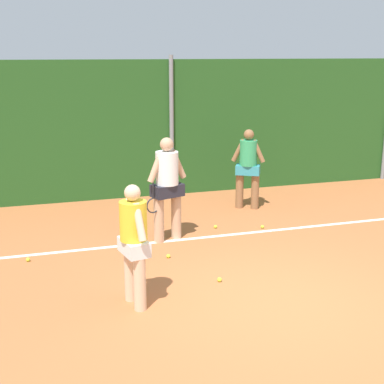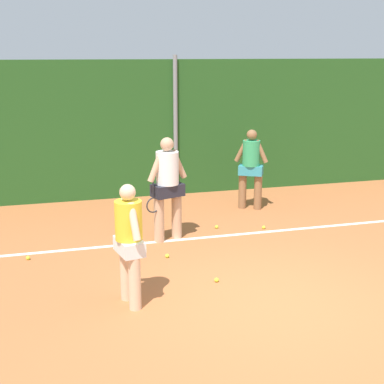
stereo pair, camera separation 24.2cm
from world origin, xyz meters
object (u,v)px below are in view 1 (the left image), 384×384
tennis_ball_5 (262,227)px  player_backcourt_far (248,165)px  tennis_ball_3 (168,256)px  tennis_ball_0 (215,227)px  player_midcourt (167,184)px  player_foreground_near (134,239)px  tennis_ball_9 (28,260)px  tennis_ball_10 (220,280)px

tennis_ball_5 → player_backcourt_far: bearing=80.1°
tennis_ball_3 → tennis_ball_0: bearing=44.3°
player_midcourt → tennis_ball_0: size_ratio=28.35×
tennis_ball_0 → player_foreground_near: bearing=-127.5°
tennis_ball_9 → tennis_ball_10: (2.73, -1.63, 0.00)m
player_foreground_near → player_backcourt_far: bearing=-51.9°
tennis_ball_10 → tennis_ball_5: bearing=52.2°
player_foreground_near → tennis_ball_0: (2.07, 2.70, -0.90)m
tennis_ball_5 → player_midcourt: bearing=-176.9°
player_backcourt_far → tennis_ball_9: (-4.58, -1.82, -0.94)m
tennis_ball_3 → tennis_ball_5: 2.32m
tennis_ball_5 → tennis_ball_10: (-1.61, -2.08, 0.00)m
tennis_ball_3 → tennis_ball_9: bearing=167.3°
player_backcourt_far → tennis_ball_10: 4.02m
tennis_ball_0 → tennis_ball_5: size_ratio=1.00×
player_backcourt_far → tennis_ball_5: bearing=-71.1°
player_foreground_near → tennis_ball_0: 3.52m
tennis_ball_3 → tennis_ball_10: size_ratio=1.00×
tennis_ball_10 → player_foreground_near: bearing=-164.8°
tennis_ball_5 → tennis_ball_9: 4.36m
player_midcourt → tennis_ball_0: bearing=-178.4°
player_midcourt → tennis_ball_3: player_midcourt is taller
tennis_ball_0 → tennis_ball_9: bearing=-168.4°
player_foreground_near → tennis_ball_3: player_foreground_near is taller
tennis_ball_5 → tennis_ball_10: same height
player_midcourt → tennis_ball_10: size_ratio=28.35×
player_midcourt → tennis_ball_5: 2.17m
tennis_ball_3 → tennis_ball_10: (0.50, -1.13, 0.00)m
tennis_ball_0 → tennis_ball_5: same height
tennis_ball_0 → tennis_ball_9: size_ratio=1.00×
player_midcourt → tennis_ball_9: 2.66m
tennis_ball_3 → player_backcourt_far: bearing=44.6°
player_backcourt_far → tennis_ball_0: 1.82m
tennis_ball_10 → tennis_ball_3: bearing=114.0°
player_foreground_near → tennis_ball_0: player_foreground_near is taller
player_midcourt → tennis_ball_3: bearing=59.0°
player_backcourt_far → tennis_ball_0: size_ratio=26.16×
player_foreground_near → tennis_ball_9: player_foreground_near is taller
player_foreground_near → player_backcourt_far: size_ratio=0.97×
tennis_ball_9 → tennis_ball_10: same height
player_midcourt → tennis_ball_9: size_ratio=28.35×
player_midcourt → tennis_ball_0: player_midcourt is taller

